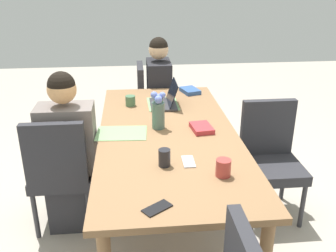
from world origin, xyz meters
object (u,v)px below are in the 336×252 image
chair_far_right_near (270,154)px  flower_vase (158,111)px  coffee_mug_near_right (164,158)px  coffee_mug_near_left (223,168)px  laptop_head_left_left_mid (166,101)px  person_near_left_near (70,160)px  coffee_mug_centre_left (130,101)px  phone_black (157,208)px  phone_silver (188,162)px  book_blue_cover (202,128)px  dining_table (168,141)px  chair_head_left_left_mid (152,101)px  book_red_cover (190,91)px  person_head_left_left_mid (159,101)px  chair_near_left_near (60,169)px

chair_far_right_near → flower_vase: size_ratio=3.19×
chair_far_right_near → coffee_mug_near_right: size_ratio=8.45×
coffee_mug_near_left → coffee_mug_near_right: bearing=-115.3°
laptop_head_left_left_mid → coffee_mug_near_right: 1.07m
person_near_left_near → coffee_mug_centre_left: person_near_left_near is taller
phone_black → phone_silver: 0.52m
phone_black → coffee_mug_near_left: bearing=0.1°
chair_far_right_near → book_blue_cover: (0.02, -0.55, 0.25)m
dining_table → chair_head_left_left_mid: bearing=-178.2°
book_red_cover → phone_silver: book_red_cover is taller
flower_vase → phone_silver: flower_vase is taller
coffee_mug_near_left → phone_black: coffee_mug_near_left is taller
phone_black → person_head_left_left_mid: bearing=49.9°
person_near_left_near → coffee_mug_centre_left: bearing=141.0°
phone_black → person_near_left_near: bearing=85.5°
person_head_left_left_mid → flower_vase: (1.21, -0.10, 0.34)m
chair_near_left_near → coffee_mug_near_right: chair_near_left_near is taller
person_near_left_near → person_head_left_left_mid: same height
dining_table → coffee_mug_near_left: bearing=21.5°
chair_near_left_near → phone_black: 1.12m
chair_near_left_near → book_blue_cover: chair_near_left_near is taller
person_head_left_left_mid → chair_far_right_near: person_head_left_left_mid is taller
coffee_mug_near_right → book_red_cover: coffee_mug_near_right is taller
person_head_left_left_mid → coffee_mug_near_right: size_ratio=11.22×
flower_vase → laptop_head_left_left_mid: 0.50m
chair_head_left_left_mid → book_blue_cover: 1.40m
chair_head_left_left_mid → flower_vase: flower_vase is taller
person_near_left_near → phone_black: bearing=31.0°
coffee_mug_near_right → phone_black: (0.44, -0.08, -0.05)m
person_head_left_left_mid → phone_black: size_ratio=7.97×
chair_far_right_near → coffee_mug_near_right: chair_far_right_near is taller
coffee_mug_near_left → flower_vase: bearing=-156.5°
dining_table → flower_vase: flower_vase is taller
chair_far_right_near → coffee_mug_centre_left: size_ratio=10.33×
dining_table → phone_silver: size_ratio=14.29×
person_near_left_near → coffee_mug_near_left: 1.22m
chair_head_left_left_mid → chair_near_left_near: bearing=-27.9°
dining_table → chair_near_left_near: size_ratio=2.38×
laptop_head_left_left_mid → chair_far_right_near: bearing=55.1°
person_head_left_left_mid → book_blue_cover: 1.32m
person_head_left_left_mid → flower_vase: bearing=-4.5°
person_near_left_near → person_head_left_left_mid: size_ratio=1.00×
book_blue_cover → phone_black: 1.02m
dining_table → phone_silver: 0.48m
phone_silver → dining_table: bearing=10.1°
person_head_left_left_mid → phone_black: 2.25m
phone_black → phone_silver: (-0.47, 0.23, 0.00)m
dining_table → coffee_mug_near_right: 0.51m
coffee_mug_near_left → book_red_cover: size_ratio=0.51×
phone_silver → chair_near_left_near: bearing=64.2°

